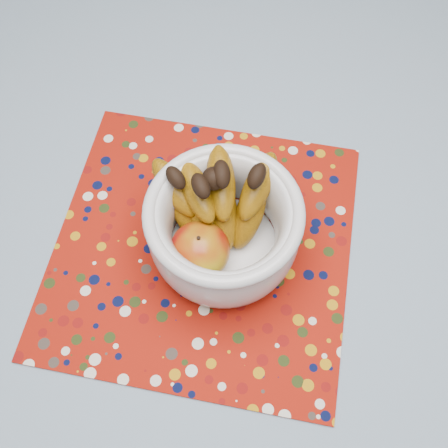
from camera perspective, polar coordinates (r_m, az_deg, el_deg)
name	(u,v)px	position (r m, az deg, el deg)	size (l,w,h in m)	color
table	(241,239)	(0.84, 1.83, -1.67)	(1.20, 1.20, 0.75)	brown
tablecloth	(242,215)	(0.77, 2.01, 0.95)	(1.32, 1.32, 0.01)	slate
placemat	(203,246)	(0.74, -2.33, -2.42)	(0.41, 0.41, 0.00)	maroon
fruit_bowl	(218,219)	(0.67, -0.63, 0.52)	(0.23, 0.21, 0.16)	silver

